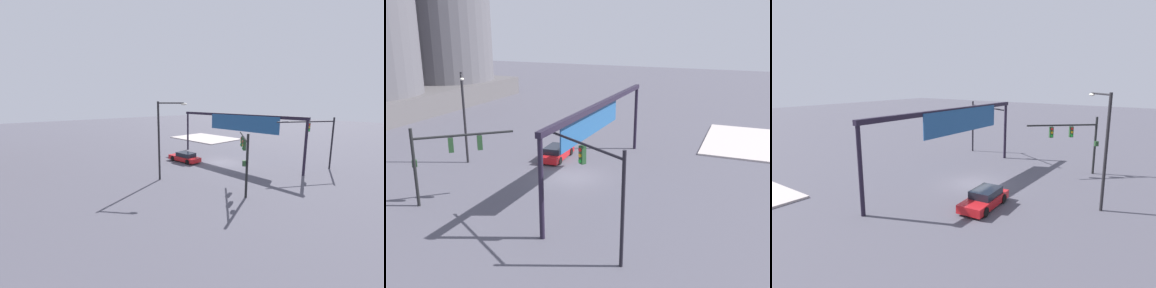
% 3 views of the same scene
% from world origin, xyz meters
% --- Properties ---
extents(ground_plane, '(173.55, 173.55, 0.00)m').
position_xyz_m(ground_plane, '(0.00, 0.00, 0.00)').
color(ground_plane, '#4E4C58').
extents(sidewalk_corner, '(12.22, 9.27, 0.15)m').
position_xyz_m(sidewalk_corner, '(15.65, -12.67, 0.07)').
color(sidewalk_corner, '#BBAFAB').
rests_on(sidewalk_corner, ground).
extents(traffic_signal_near_corner, '(3.70, 6.10, 5.92)m').
position_xyz_m(traffic_signal_near_corner, '(-9.23, -5.54, 4.15)').
color(traffic_signal_near_corner, black).
rests_on(traffic_signal_near_corner, ground).
extents(traffic_signal_opposite_side, '(4.38, 5.10, 5.18)m').
position_xyz_m(traffic_signal_opposite_side, '(-7.48, 5.75, 3.50)').
color(traffic_signal_opposite_side, black).
rests_on(traffic_signal_opposite_side, ground).
extents(streetlamp_curved_arm, '(2.31, 1.99, 7.64)m').
position_xyz_m(streetlamp_curved_arm, '(-0.59, 9.47, 4.51)').
color(streetlamp_curved_arm, black).
rests_on(streetlamp_curved_arm, ground).
extents(overhead_sign_gantry, '(18.87, 0.43, 6.08)m').
position_xyz_m(overhead_sign_gantry, '(-0.44, -2.19, 5.02)').
color(overhead_sign_gantry, black).
rests_on(overhead_sign_gantry, ground).
extents(sedan_car_approaching, '(4.47, 2.05, 1.21)m').
position_xyz_m(sedan_car_approaching, '(3.56, 3.17, 0.57)').
color(sedan_car_approaching, red).
rests_on(sedan_car_approaching, ground).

